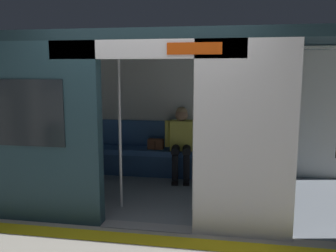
# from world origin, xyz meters

# --- Properties ---
(ground_plane) EXTENTS (60.00, 60.00, 0.00)m
(ground_plane) POSITION_xyz_m (0.00, 0.00, 0.00)
(ground_plane) COLOR gray
(platform_edge_strip) EXTENTS (8.00, 0.24, 0.01)m
(platform_edge_strip) POSITION_xyz_m (0.00, 0.30, 0.00)
(platform_edge_strip) COLOR yellow
(platform_edge_strip) RESTS_ON ground_plane
(train_car) EXTENTS (6.40, 2.54, 2.22)m
(train_car) POSITION_xyz_m (0.08, -1.11, 1.46)
(train_car) COLOR silver
(train_car) RESTS_ON ground_plane
(bench_seat) EXTENTS (3.18, 0.44, 0.45)m
(bench_seat) POSITION_xyz_m (0.00, -2.02, 0.34)
(bench_seat) COLOR #38609E
(bench_seat) RESTS_ON ground_plane
(person_seated) EXTENTS (0.55, 0.70, 1.18)m
(person_seated) POSITION_xyz_m (-0.13, -1.97, 0.67)
(person_seated) COLOR #D8CC4C
(person_seated) RESTS_ON ground_plane
(handbag) EXTENTS (0.26, 0.15, 0.17)m
(handbag) POSITION_xyz_m (0.32, -2.06, 0.53)
(handbag) COLOR brown
(handbag) RESTS_ON bench_seat
(book) EXTENTS (0.19, 0.25, 0.03)m
(book) POSITION_xyz_m (-0.49, -2.10, 0.46)
(book) COLOR #26598C
(book) RESTS_ON bench_seat
(grab_pole_door) EXTENTS (0.04, 0.04, 2.08)m
(grab_pole_door) POSITION_xyz_m (0.47, -0.54, 1.04)
(grab_pole_door) COLOR silver
(grab_pole_door) RESTS_ON ground_plane
(grab_pole_far) EXTENTS (0.04, 0.04, 2.08)m
(grab_pole_far) POSITION_xyz_m (-0.47, -0.61, 1.04)
(grab_pole_far) COLOR silver
(grab_pole_far) RESTS_ON ground_plane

